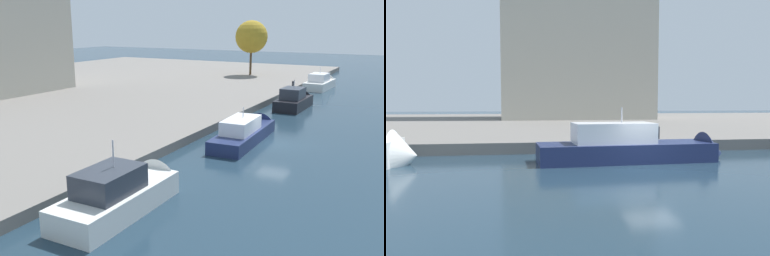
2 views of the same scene
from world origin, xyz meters
TOP-DOWN VIEW (x-y plane):
  - ground_plane at (0.00, 0.00)m, footprint 220.00×220.00m
  - motor_yacht_1 at (-15.88, 2.89)m, footprint 8.71×2.98m
  - motor_yacht_2 at (-0.04, 2.43)m, footprint 10.71×3.13m
  - motor_yacht_3 at (15.95, 2.81)m, footprint 7.82×2.79m
  - motor_yacht_4 at (32.82, 3.67)m, footprint 8.79×3.14m
  - mooring_bollard_0 at (27.26, 6.33)m, footprint 0.32×0.32m
  - tree_2 at (38.32, 16.90)m, footprint 5.52×5.52m

SIDE VIEW (x-z plane):
  - ground_plane at x=0.00m, z-range 0.00..0.00m
  - motor_yacht_2 at x=-0.04m, z-range -1.38..2.53m
  - motor_yacht_3 at x=15.95m, z-range -1.45..2.78m
  - motor_yacht_4 at x=32.82m, z-range -1.38..2.80m
  - motor_yacht_1 at x=-15.88m, z-range -1.64..3.18m
  - mooring_bollard_0 at x=27.26m, z-range 0.75..1.62m
  - tree_2 at x=38.32m, z-range 2.53..11.78m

